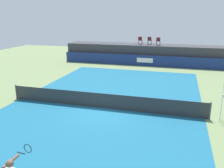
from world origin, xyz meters
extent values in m
plane|color=#6B7F51|center=(0.00, 3.00, 0.00)|extent=(48.00, 48.00, 0.00)
cube|color=#16597A|center=(0.00, 0.00, 0.00)|extent=(12.00, 22.00, 0.00)
cube|color=navy|center=(0.00, 13.50, 0.60)|extent=(18.00, 0.20, 1.20)
cube|color=white|center=(0.62, 13.39, 0.66)|extent=(1.80, 0.02, 0.50)
cube|color=#38383D|center=(0.00, 15.30, 1.10)|extent=(18.00, 2.80, 2.20)
cylinder|color=#561919|center=(-0.05, 15.63, 2.42)|extent=(0.04, 0.04, 0.44)
cylinder|color=#561919|center=(-0.45, 15.67, 2.42)|extent=(0.04, 0.04, 0.44)
cylinder|color=#561919|center=(-0.09, 15.23, 2.42)|extent=(0.04, 0.04, 0.44)
cylinder|color=#561919|center=(-0.49, 15.26, 2.42)|extent=(0.04, 0.04, 0.44)
cube|color=#561919|center=(-0.27, 15.45, 2.66)|extent=(0.48, 0.48, 0.03)
cube|color=#561919|center=(-0.29, 15.24, 2.88)|extent=(0.44, 0.07, 0.42)
cylinder|color=#561919|center=(1.04, 15.69, 2.42)|extent=(0.04, 0.04, 0.44)
cylinder|color=#561919|center=(0.64, 15.72, 2.42)|extent=(0.04, 0.04, 0.44)
cylinder|color=#561919|center=(1.01, 15.29, 2.42)|extent=(0.04, 0.04, 0.44)
cylinder|color=#561919|center=(0.61, 15.32, 2.42)|extent=(0.04, 0.04, 0.44)
cube|color=#561919|center=(0.82, 15.50, 2.66)|extent=(0.47, 0.47, 0.03)
cube|color=#561919|center=(0.81, 15.30, 2.88)|extent=(0.44, 0.06, 0.42)
cylinder|color=#561919|center=(2.06, 15.25, 2.42)|extent=(0.04, 0.04, 0.44)
cylinder|color=#561919|center=(1.66, 15.24, 2.42)|extent=(0.04, 0.04, 0.44)
cylinder|color=#561919|center=(2.07, 14.84, 2.42)|extent=(0.04, 0.04, 0.44)
cylinder|color=#561919|center=(1.66, 14.84, 2.42)|extent=(0.04, 0.04, 0.44)
cube|color=#561919|center=(1.86, 15.04, 2.66)|extent=(0.45, 0.45, 0.03)
cube|color=#561919|center=(1.87, 14.84, 2.88)|extent=(0.44, 0.03, 0.42)
cylinder|color=white|center=(6.70, -0.16, 0.70)|extent=(0.04, 0.04, 1.40)
cylinder|color=white|center=(6.78, 0.24, 0.70)|extent=(0.04, 0.04, 1.40)
cube|color=white|center=(6.74, 0.04, 2.09)|extent=(0.11, 0.44, 1.33)
cube|color=#2D2D2D|center=(0.00, 0.00, 0.47)|extent=(12.40, 0.02, 0.95)
cylinder|color=#4C4C51|center=(-6.20, 0.00, 0.50)|extent=(0.10, 0.10, 1.00)
cylinder|color=#4C4C51|center=(6.20, 0.00, 0.50)|extent=(0.10, 0.10, 1.00)
sphere|color=brown|center=(0.11, -8.56, 1.66)|extent=(0.22, 0.22, 0.22)
cylinder|color=brown|center=(-0.10, -8.26, 1.50)|extent=(0.16, 0.61, 0.14)
cylinder|color=black|center=(-0.05, -7.85, 1.53)|extent=(0.30, 0.06, 0.03)
torus|color=black|center=(-0.02, -7.56, 1.53)|extent=(0.30, 0.06, 0.30)
sphere|color=#D8EA33|center=(-1.39, 2.09, 0.04)|extent=(0.07, 0.07, 0.07)
camera|label=1|loc=(4.38, -13.33, 5.59)|focal=38.78mm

